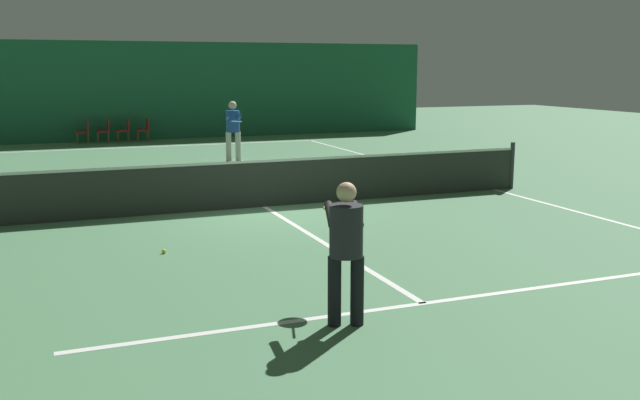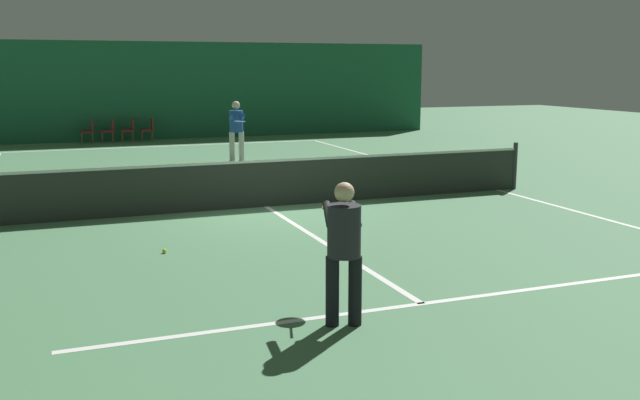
{
  "view_description": "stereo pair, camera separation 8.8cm",
  "coord_description": "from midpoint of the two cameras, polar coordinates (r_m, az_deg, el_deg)",
  "views": [
    {
      "loc": [
        -4.11,
        -13.47,
        2.77
      ],
      "look_at": [
        -0.46,
        -4.22,
        0.9
      ],
      "focal_mm": 40.0,
      "sensor_mm": 36.0,
      "label": 1
    },
    {
      "loc": [
        -4.03,
        -13.51,
        2.77
      ],
      "look_at": [
        -0.46,
        -4.22,
        0.9
      ],
      "focal_mm": 40.0,
      "sensor_mm": 36.0,
      "label": 2
    }
  ],
  "objects": [
    {
      "name": "courtside_chair_0",
      "position": [
        27.61,
        -18.42,
        5.33
      ],
      "size": [
        0.44,
        0.44,
        0.84
      ],
      "rotation": [
        0.0,
        0.0,
        -1.57
      ],
      "color": "brown",
      "rests_on": "ground"
    },
    {
      "name": "player_far",
      "position": [
        21.27,
        -7.09,
        5.85
      ],
      "size": [
        0.58,
        1.44,
        1.78
      ],
      "rotation": [
        0.0,
        0.0,
        -1.73
      ],
      "color": "beige",
      "rests_on": "ground"
    },
    {
      "name": "court_line_service_far",
      "position": [
        20.49,
        -9.88,
        2.7
      ],
      "size": [
        8.25,
        0.1,
        0.0
      ],
      "color": "white",
      "rests_on": "ground"
    },
    {
      "name": "tennis_net",
      "position": [
        14.27,
        -4.68,
        1.47
      ],
      "size": [
        12.0,
        0.1,
        1.07
      ],
      "color": "#2D332D",
      "rests_on": "ground"
    },
    {
      "name": "court_line_baseline_far",
      "position": [
        25.86,
        -12.38,
        4.23
      ],
      "size": [
        11.0,
        0.1,
        0.0
      ],
      "color": "white",
      "rests_on": "ground"
    },
    {
      "name": "player_near",
      "position": [
        7.65,
        1.73,
        -3.38
      ],
      "size": [
        0.71,
        1.35,
        1.58
      ],
      "rotation": [
        0.0,
        0.0,
        1.28
      ],
      "color": "black",
      "rests_on": "ground"
    },
    {
      "name": "courtside_chair_1",
      "position": [
        27.66,
        -16.93,
        5.42
      ],
      "size": [
        0.44,
        0.44,
        0.84
      ],
      "rotation": [
        0.0,
        0.0,
        -1.57
      ],
      "color": "brown",
      "rests_on": "ground"
    },
    {
      "name": "ground_plane",
      "position": [
        14.36,
        -4.65,
        -0.54
      ],
      "size": [
        60.0,
        60.0,
        0.0
      ],
      "primitive_type": "plane",
      "color": "#4C7F56"
    },
    {
      "name": "court_line_centre",
      "position": [
        14.36,
        -4.65,
        -0.53
      ],
      "size": [
        0.1,
        12.8,
        0.0
      ],
      "color": "white",
      "rests_on": "ground"
    },
    {
      "name": "backdrop_curtain",
      "position": [
        28.34,
        -13.41,
        8.5
      ],
      "size": [
        23.0,
        0.12,
        3.72
      ],
      "color": "#1E5B3D",
      "rests_on": "ground"
    },
    {
      "name": "courtside_chair_2",
      "position": [
        27.73,
        -15.44,
        5.51
      ],
      "size": [
        0.44,
        0.44,
        0.84
      ],
      "rotation": [
        0.0,
        0.0,
        -1.57
      ],
      "color": "brown",
      "rests_on": "ground"
    },
    {
      "name": "court_line_sideline_right",
      "position": [
        16.77,
        13.63,
        0.82
      ],
      "size": [
        0.1,
        23.8,
        0.0
      ],
      "color": "white",
      "rests_on": "ground"
    },
    {
      "name": "tennis_ball",
      "position": [
        11.02,
        -12.61,
        -4.03
      ],
      "size": [
        0.07,
        0.07,
        0.07
      ],
      "color": "#D1DB33",
      "rests_on": "ground"
    },
    {
      "name": "courtside_chair_3",
      "position": [
        27.81,
        -13.96,
        5.6
      ],
      "size": [
        0.44,
        0.44,
        0.84
      ],
      "rotation": [
        0.0,
        0.0,
        -1.57
      ],
      "color": "brown",
      "rests_on": "ground"
    },
    {
      "name": "court_line_service_near",
      "position": [
        8.63,
        7.96,
        -8.19
      ],
      "size": [
        8.25,
        0.1,
        0.0
      ],
      "color": "white",
      "rests_on": "ground"
    }
  ]
}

